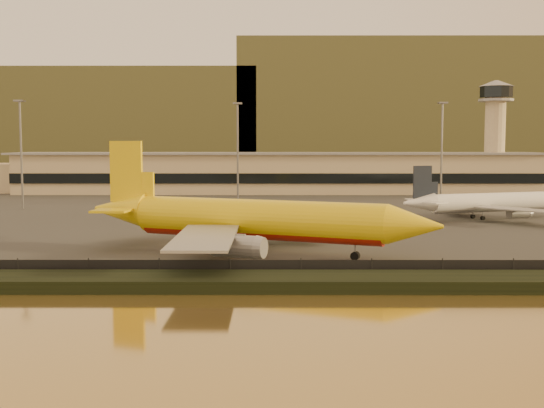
% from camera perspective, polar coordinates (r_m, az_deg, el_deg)
% --- Properties ---
extents(ground, '(900.00, 900.00, 0.00)m').
position_cam_1_polar(ground, '(90.27, 0.82, -4.80)').
color(ground, black).
rests_on(ground, ground).
extents(embankment, '(320.00, 7.00, 1.40)m').
position_cam_1_polar(embankment, '(73.43, 0.98, -6.53)').
color(embankment, black).
rests_on(embankment, ground).
extents(tarmac, '(320.00, 220.00, 0.20)m').
position_cam_1_polar(tarmac, '(184.57, 0.48, 0.28)').
color(tarmac, '#2D2D2D').
rests_on(tarmac, ground).
extents(perimeter_fence, '(300.00, 0.05, 2.20)m').
position_cam_1_polar(perimeter_fence, '(77.24, 0.93, -5.50)').
color(perimeter_fence, black).
rests_on(perimeter_fence, tarmac).
extents(terminal_building, '(202.00, 25.00, 12.60)m').
position_cam_1_polar(terminal_building, '(215.10, -3.44, 2.59)').
color(terminal_building, tan).
rests_on(terminal_building, tarmac).
extents(control_tower, '(11.20, 11.20, 35.50)m').
position_cam_1_polar(control_tower, '(231.21, 18.17, 6.34)').
color(control_tower, tan).
rests_on(control_tower, tarmac).
extents(apron_light_masts, '(152.20, 12.20, 25.40)m').
position_cam_1_polar(apron_light_masts, '(164.72, 5.77, 5.11)').
color(apron_light_masts, slate).
rests_on(apron_light_masts, tarmac).
extents(distant_hills, '(470.00, 160.00, 70.00)m').
position_cam_1_polar(distant_hills, '(429.68, -2.49, 7.17)').
color(distant_hills, '#68673C').
rests_on(distant_hills, ground).
extents(dhl_cargo_jet, '(50.40, 47.69, 15.68)m').
position_cam_1_polar(dhl_cargo_jet, '(94.70, -1.66, -1.35)').
color(dhl_cargo_jet, yellow).
rests_on(dhl_cargo_jet, tarmac).
extents(white_narrowbody_jet, '(37.23, 35.33, 11.00)m').
position_cam_1_polar(white_narrowbody_jet, '(145.38, 17.52, 0.09)').
color(white_narrowbody_jet, white).
rests_on(white_narrowbody_jet, tarmac).
extents(gse_vehicle_yellow, '(4.78, 3.48, 1.96)m').
position_cam_1_polar(gse_vehicle_yellow, '(114.29, 1.96, -2.12)').
color(gse_vehicle_yellow, yellow).
rests_on(gse_vehicle_yellow, tarmac).
extents(gse_vehicle_white, '(3.63, 1.67, 1.63)m').
position_cam_1_polar(gse_vehicle_white, '(124.88, -4.07, -1.60)').
color(gse_vehicle_white, white).
rests_on(gse_vehicle_white, tarmac).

